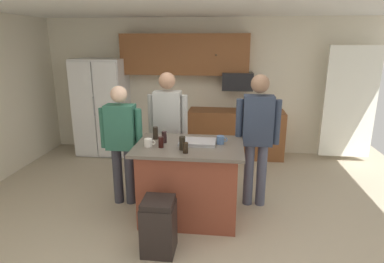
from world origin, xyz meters
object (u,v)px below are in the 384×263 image
object	(u,v)px
person_guest_by_door	(122,138)
serving_tray	(198,142)
person_elder_center	(257,132)
glass_dark_ale	(185,148)
trash_bin	(159,226)
kitchen_island	(189,181)
glass_pilsner	(155,133)
refrigerator	(102,107)
tumbler_amber	(164,137)
mug_blue_stoneware	(221,140)
glass_short_whisky	(182,143)
mug_ceramic_white	(148,143)
glass_stout_tall	(161,142)
microwave_over_range	(237,81)
person_guest_right	(168,124)

from	to	relation	value
person_guest_by_door	serving_tray	xyz separation A→B (m)	(1.03, -0.23, 0.05)
person_elder_center	glass_dark_ale	xyz separation A→B (m)	(-0.85, -0.73, -0.00)
serving_tray	trash_bin	distance (m)	1.09
kitchen_island	glass_pilsner	xyz separation A→B (m)	(-0.45, 0.19, 0.56)
refrigerator	tumbler_amber	distance (m)	2.80
person_guest_by_door	mug_blue_stoneware	size ratio (longest dim) A/B	12.30
person_guest_by_door	glass_short_whisky	size ratio (longest dim) A/B	10.16
person_guest_by_door	person_elder_center	world-z (taller)	person_elder_center
glass_pilsner	kitchen_island	bearing A→B (deg)	-22.51
person_guest_by_door	mug_ceramic_white	distance (m)	0.62
trash_bin	mug_ceramic_white	bearing A→B (deg)	111.12
person_guest_by_door	glass_stout_tall	bearing A→B (deg)	-17.19
glass_dark_ale	mug_blue_stoneware	bearing A→B (deg)	44.69
microwave_over_range	mug_ceramic_white	size ratio (longest dim) A/B	4.16
mug_ceramic_white	serving_tray	distance (m)	0.59
person_guest_right	glass_dark_ale	distance (m)	1.11
glass_short_whisky	person_guest_right	bearing A→B (deg)	110.27
mug_blue_stoneware	person_guest_right	bearing A→B (deg)	139.49
refrigerator	person_guest_by_door	xyz separation A→B (m)	(1.06, -2.00, 0.01)
person_guest_right	glass_pilsner	xyz separation A→B (m)	(-0.06, -0.55, 0.02)
mug_ceramic_white	trash_bin	world-z (taller)	mug_ceramic_white
glass_stout_tall	person_guest_by_door	bearing A→B (deg)	146.11
kitchen_island	mug_ceramic_white	distance (m)	0.72
glass_pilsner	mug_blue_stoneware	size ratio (longest dim) A/B	1.20
glass_pilsner	mug_blue_stoneware	xyz separation A→B (m)	(0.83, -0.11, -0.03)
kitchen_island	refrigerator	bearing A→B (deg)	131.14
glass_pilsner	glass_stout_tall	distance (m)	0.35
person_elder_center	serving_tray	xyz separation A→B (m)	(-0.74, -0.39, -0.04)
microwave_over_range	person_guest_by_door	xyz separation A→B (m)	(-1.54, -2.12, -0.52)
person_guest_by_door	glass_short_whisky	xyz separation A→B (m)	(0.88, -0.47, 0.11)
kitchen_island	trash_bin	xyz separation A→B (m)	(-0.23, -0.74, -0.19)
person_elder_center	glass_pilsner	world-z (taller)	person_elder_center
microwave_over_range	glass_short_whisky	bearing A→B (deg)	-104.38
person_guest_right	glass_dark_ale	bearing A→B (deg)	-7.48
person_guest_by_door	serving_tray	world-z (taller)	person_guest_by_door
glass_short_whisky	glass_stout_tall	distance (m)	0.27
person_guest_by_door	glass_short_whisky	distance (m)	1.00
kitchen_island	tumbler_amber	bearing A→B (deg)	171.25
kitchen_island	mug_ceramic_white	size ratio (longest dim) A/B	9.64
refrigerator	mug_blue_stoneware	world-z (taller)	refrigerator
glass_pilsner	glass_short_whisky	xyz separation A→B (m)	(0.40, -0.38, 0.00)
person_guest_by_door	kitchen_island	bearing A→B (deg)	-0.00
refrigerator	mug_ceramic_white	distance (m)	2.84
glass_dark_ale	glass_stout_tall	distance (m)	0.35
glass_pilsner	trash_bin	bearing A→B (deg)	-76.54
tumbler_amber	person_elder_center	bearing A→B (deg)	18.59
person_guest_by_door	serving_tray	bearing A→B (deg)	4.04
refrigerator	tumbler_amber	xyz separation A→B (m)	(1.68, -2.23, 0.11)
kitchen_island	glass_stout_tall	world-z (taller)	glass_stout_tall
glass_short_whisky	tumbler_amber	distance (m)	0.35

